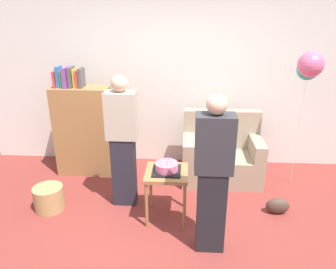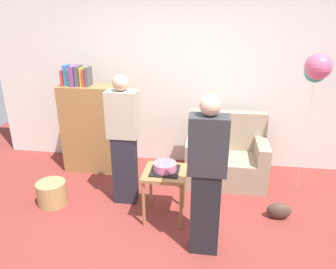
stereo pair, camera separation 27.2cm
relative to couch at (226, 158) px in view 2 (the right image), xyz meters
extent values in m
plane|color=maroon|center=(-0.65, -1.46, -0.34)|extent=(8.00, 8.00, 0.00)
cube|color=silver|center=(-0.65, 0.59, 1.01)|extent=(6.00, 0.10, 2.70)
cube|color=gray|center=(0.00, -0.06, -0.14)|extent=(1.10, 0.70, 0.40)
cube|color=gray|center=(0.00, 0.21, 0.34)|extent=(1.10, 0.16, 0.56)
cube|color=gray|center=(-0.47, -0.06, 0.18)|extent=(0.16, 0.70, 0.24)
cube|color=gray|center=(0.47, -0.06, 0.18)|extent=(0.16, 0.70, 0.24)
cube|color=olive|center=(-2.00, 0.06, 0.31)|extent=(0.80, 0.36, 1.30)
cube|color=red|center=(-2.32, 0.06, 1.07)|extent=(0.03, 0.20, 0.22)
cube|color=#3366B7|center=(-2.27, 0.06, 1.10)|extent=(0.05, 0.16, 0.28)
cube|color=#38934C|center=(-2.22, 0.06, 1.08)|extent=(0.03, 0.20, 0.25)
cube|color=#7F3D93|center=(-2.16, 0.06, 1.10)|extent=(0.06, 0.26, 0.28)
cube|color=#4C4C51|center=(-2.10, 0.06, 1.10)|extent=(0.05, 0.22, 0.28)
cube|color=gold|center=(-2.05, 0.06, 1.09)|extent=(0.04, 0.16, 0.25)
cube|color=red|center=(-2.01, 0.06, 1.08)|extent=(0.03, 0.20, 0.24)
cube|color=#4C4C51|center=(-1.96, 0.06, 1.09)|extent=(0.04, 0.20, 0.26)
cube|color=olive|center=(-0.72, -1.01, 0.24)|extent=(0.48, 0.48, 0.04)
cylinder|color=olive|center=(-0.93, -1.22, -0.06)|extent=(0.04, 0.04, 0.56)
cylinder|color=olive|center=(-0.51, -1.22, -0.06)|extent=(0.04, 0.04, 0.56)
cylinder|color=olive|center=(-0.93, -0.80, -0.06)|extent=(0.04, 0.04, 0.56)
cylinder|color=olive|center=(-0.51, -0.80, -0.06)|extent=(0.04, 0.04, 0.56)
cube|color=black|center=(-0.72, -1.01, 0.27)|extent=(0.32, 0.32, 0.02)
cylinder|color=#D66B93|center=(-0.72, -1.01, 0.32)|extent=(0.26, 0.26, 0.09)
cylinder|color=#66B2E5|center=(-0.66, -1.01, 0.40)|extent=(0.01, 0.01, 0.06)
cylinder|color=#66B2E5|center=(-0.67, -0.97, 0.39)|extent=(0.01, 0.01, 0.05)
cylinder|color=#EA668C|center=(-0.70, -0.95, 0.40)|extent=(0.01, 0.01, 0.06)
cylinder|color=#F2CC4C|center=(-0.76, -0.93, 0.40)|extent=(0.01, 0.01, 0.06)
cylinder|color=#66B2E5|center=(-0.80, -0.99, 0.40)|extent=(0.01, 0.01, 0.06)
cylinder|color=#F2CC4C|center=(-0.78, -1.03, 0.39)|extent=(0.01, 0.01, 0.05)
cylinder|color=#66B2E5|center=(-0.77, -1.09, 0.40)|extent=(0.01, 0.01, 0.06)
cylinder|color=#EA668C|center=(-0.71, -1.08, 0.39)|extent=(0.01, 0.01, 0.05)
cylinder|color=#F2CC4C|center=(-0.66, -1.06, 0.39)|extent=(0.01, 0.01, 0.05)
cube|color=#23232D|center=(-1.27, -0.73, 0.10)|extent=(0.28, 0.20, 0.88)
cube|color=#B2A893|center=(-1.27, -0.73, 0.82)|extent=(0.36, 0.22, 0.56)
sphere|color=#D1A889|center=(-1.27, -0.73, 1.19)|extent=(0.19, 0.19, 0.19)
cube|color=black|center=(-0.24, -1.51, 0.10)|extent=(0.28, 0.20, 0.88)
cube|color=#2D2D33|center=(-0.24, -1.51, 0.82)|extent=(0.36, 0.22, 0.56)
sphere|color=#D1A889|center=(-0.24, -1.51, 1.19)|extent=(0.19, 0.19, 0.19)
cylinder|color=#A88451|center=(-2.17, -0.95, -0.19)|extent=(0.36, 0.36, 0.30)
ellipsoid|color=#473328|center=(0.61, -0.87, -0.24)|extent=(0.28, 0.14, 0.20)
cylinder|color=silver|center=(0.99, -0.10, 0.45)|extent=(0.00, 0.00, 1.58)
sphere|color=#2DADA8|center=(1.00, -0.07, 1.26)|extent=(0.27, 0.27, 0.27)
sphere|color=#D65B84|center=(0.99, -0.16, 1.34)|extent=(0.32, 0.32, 0.32)
camera|label=1|loc=(-0.50, -4.25, 1.97)|focal=34.52mm
camera|label=2|loc=(-0.23, -4.22, 1.97)|focal=34.52mm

